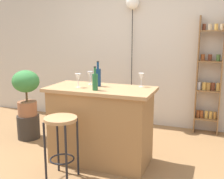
# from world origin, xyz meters

# --- Properties ---
(ground) EXTENTS (12.00, 12.00, 0.00)m
(ground) POSITION_xyz_m (0.00, 0.00, 0.00)
(ground) COLOR olive
(back_wall) EXTENTS (6.40, 0.10, 2.80)m
(back_wall) POSITION_xyz_m (0.00, 1.95, 1.40)
(back_wall) COLOR beige
(back_wall) RESTS_ON ground
(kitchen_counter) EXTENTS (1.26, 0.62, 0.92)m
(kitchen_counter) POSITION_xyz_m (0.00, 0.30, 0.47)
(kitchen_counter) COLOR #9E7042
(kitchen_counter) RESTS_ON ground
(bar_stool) EXTENTS (0.35, 0.35, 0.69)m
(bar_stool) POSITION_xyz_m (-0.23, -0.24, 0.51)
(bar_stool) COLOR black
(bar_stool) RESTS_ON ground
(spice_shelf) EXTENTS (0.37, 0.16, 1.81)m
(spice_shelf) POSITION_xyz_m (1.17, 1.80, 0.89)
(spice_shelf) COLOR olive
(spice_shelf) RESTS_ON ground
(plant_stool) EXTENTS (0.33, 0.33, 0.35)m
(plant_stool) POSITION_xyz_m (-1.31, 0.62, 0.18)
(plant_stool) COLOR #2D2823
(plant_stool) RESTS_ON ground
(potted_plant) EXTENTS (0.40, 0.36, 0.68)m
(potted_plant) POSITION_xyz_m (-1.31, 0.62, 0.76)
(potted_plant) COLOR #935B3D
(potted_plant) RESTS_ON plant_stool
(bottle_sauce_amber) EXTENTS (0.07, 0.07, 0.30)m
(bottle_sauce_amber) POSITION_xyz_m (-0.07, 0.38, 1.04)
(bottle_sauce_amber) COLOR navy
(bottle_sauce_amber) RESTS_ON kitchen_counter
(bottle_soda_blue) EXTENTS (0.06, 0.06, 0.27)m
(bottle_soda_blue) POSITION_xyz_m (0.00, 0.14, 1.02)
(bottle_soda_blue) COLOR #236638
(bottle_soda_blue) RESTS_ON kitchen_counter
(wine_glass_left) EXTENTS (0.07, 0.07, 0.16)m
(wine_glass_left) POSITION_xyz_m (0.43, 0.53, 1.04)
(wine_glass_left) COLOR silver
(wine_glass_left) RESTS_ON kitchen_counter
(wine_glass_center) EXTENTS (0.07, 0.07, 0.16)m
(wine_glass_center) POSITION_xyz_m (-0.20, 0.44, 1.04)
(wine_glass_center) COLOR silver
(wine_glass_center) RESTS_ON kitchen_counter
(wine_glass_right) EXTENTS (0.07, 0.07, 0.16)m
(wine_glass_right) POSITION_xyz_m (-0.25, 0.22, 1.04)
(wine_glass_right) COLOR silver
(wine_glass_right) RESTS_ON kitchen_counter
(pendant_globe_light) EXTENTS (0.22, 0.22, 2.15)m
(pendant_globe_light) POSITION_xyz_m (-0.08, 1.84, 2.01)
(pendant_globe_light) COLOR black
(pendant_globe_light) RESTS_ON ground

